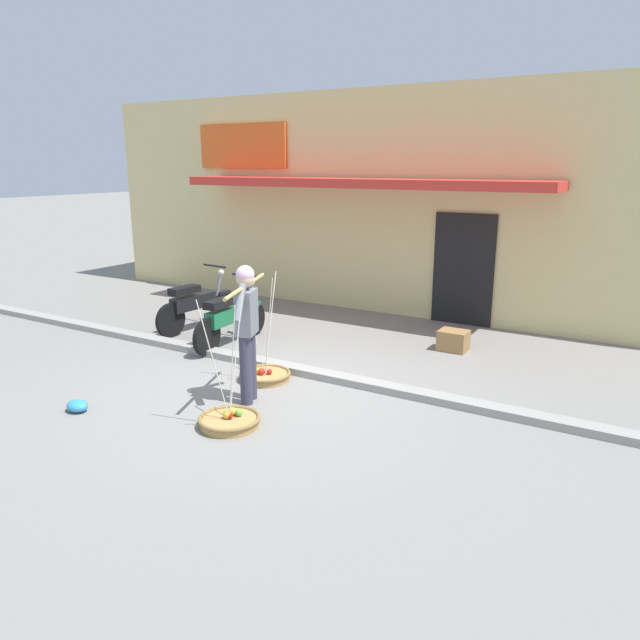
{
  "coord_description": "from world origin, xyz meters",
  "views": [
    {
      "loc": [
        4.28,
        -5.91,
        2.85
      ],
      "look_at": [
        0.41,
        0.6,
        0.85
      ],
      "focal_mm": 33.47,
      "sensor_mm": 36.0,
      "label": 1
    }
  ],
  "objects_px": {
    "motorcycle_nearest_shop": "(196,304)",
    "plastic_litter_bag": "(77,406)",
    "fruit_basket_left_side": "(265,375)",
    "motorcycle_second_in_row": "(230,318)",
    "fruit_basket_right_side": "(230,420)",
    "fruit_vendor": "(247,325)",
    "wooden_crate": "(453,340)"
  },
  "relations": [
    {
      "from": "fruit_basket_left_side",
      "to": "plastic_litter_bag",
      "type": "distance_m",
      "value": 2.38
    },
    {
      "from": "fruit_vendor",
      "to": "fruit_basket_left_side",
      "type": "relative_size",
      "value": 1.17
    },
    {
      "from": "plastic_litter_bag",
      "to": "wooden_crate",
      "type": "relative_size",
      "value": 0.64
    },
    {
      "from": "wooden_crate",
      "to": "motorcycle_second_in_row",
      "type": "bearing_deg",
      "value": -153.38
    },
    {
      "from": "motorcycle_second_in_row",
      "to": "wooden_crate",
      "type": "height_order",
      "value": "motorcycle_second_in_row"
    },
    {
      "from": "motorcycle_nearest_shop",
      "to": "fruit_vendor",
      "type": "bearing_deg",
      "value": -37.7
    },
    {
      "from": "fruit_vendor",
      "to": "motorcycle_nearest_shop",
      "type": "xyz_separation_m",
      "value": [
        -2.79,
        2.16,
        -0.52
      ]
    },
    {
      "from": "motorcycle_nearest_shop",
      "to": "fruit_basket_left_side",
      "type": "bearing_deg",
      "value": -29.98
    },
    {
      "from": "wooden_crate",
      "to": "fruit_vendor",
      "type": "bearing_deg",
      "value": -114.42
    },
    {
      "from": "motorcycle_nearest_shop",
      "to": "wooden_crate",
      "type": "relative_size",
      "value": 4.14
    },
    {
      "from": "fruit_vendor",
      "to": "wooden_crate",
      "type": "bearing_deg",
      "value": 65.58
    },
    {
      "from": "motorcycle_nearest_shop",
      "to": "plastic_litter_bag",
      "type": "xyz_separation_m",
      "value": [
        1.24,
        -3.46,
        -0.38
      ]
    },
    {
      "from": "fruit_vendor",
      "to": "fruit_basket_right_side",
      "type": "distance_m",
      "value": 1.17
    },
    {
      "from": "fruit_basket_right_side",
      "to": "plastic_litter_bag",
      "type": "xyz_separation_m",
      "value": [
        -1.81,
        -0.6,
        -0.0
      ]
    },
    {
      "from": "fruit_basket_left_side",
      "to": "plastic_litter_bag",
      "type": "bearing_deg",
      "value": -122.76
    },
    {
      "from": "fruit_basket_right_side",
      "to": "motorcycle_second_in_row",
      "type": "distance_m",
      "value": 3.11
    },
    {
      "from": "fruit_basket_right_side",
      "to": "motorcycle_second_in_row",
      "type": "relative_size",
      "value": 0.8
    },
    {
      "from": "fruit_basket_left_side",
      "to": "fruit_basket_right_side",
      "type": "xyz_separation_m",
      "value": [
        0.52,
        -1.4,
        0.0
      ]
    },
    {
      "from": "fruit_vendor",
      "to": "fruit_basket_left_side",
      "type": "bearing_deg",
      "value": 110.62
    },
    {
      "from": "motorcycle_second_in_row",
      "to": "wooden_crate",
      "type": "xyz_separation_m",
      "value": [
        3.17,
        1.59,
        -0.29
      ]
    },
    {
      "from": "fruit_vendor",
      "to": "motorcycle_second_in_row",
      "type": "height_order",
      "value": "fruit_vendor"
    },
    {
      "from": "motorcycle_second_in_row",
      "to": "plastic_litter_bag",
      "type": "xyz_separation_m",
      "value": [
        0.12,
        -3.0,
        -0.38
      ]
    },
    {
      "from": "fruit_basket_right_side",
      "to": "motorcycle_nearest_shop",
      "type": "bearing_deg",
      "value": 136.91
    },
    {
      "from": "motorcycle_second_in_row",
      "to": "plastic_litter_bag",
      "type": "distance_m",
      "value": 3.03
    },
    {
      "from": "fruit_basket_right_side",
      "to": "motorcycle_nearest_shop",
      "type": "relative_size",
      "value": 0.8
    },
    {
      "from": "motorcycle_nearest_shop",
      "to": "wooden_crate",
      "type": "height_order",
      "value": "motorcycle_nearest_shop"
    },
    {
      "from": "fruit_basket_left_side",
      "to": "wooden_crate",
      "type": "bearing_deg",
      "value": 55.87
    },
    {
      "from": "motorcycle_nearest_shop",
      "to": "plastic_litter_bag",
      "type": "distance_m",
      "value": 3.69
    },
    {
      "from": "fruit_vendor",
      "to": "fruit_basket_right_side",
      "type": "relative_size",
      "value": 1.17
    },
    {
      "from": "fruit_basket_right_side",
      "to": "plastic_litter_bag",
      "type": "bearing_deg",
      "value": -161.63
    },
    {
      "from": "fruit_basket_left_side",
      "to": "motorcycle_nearest_shop",
      "type": "height_order",
      "value": "fruit_basket_left_side"
    },
    {
      "from": "motorcycle_nearest_shop",
      "to": "plastic_litter_bag",
      "type": "bearing_deg",
      "value": -70.24
    }
  ]
}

